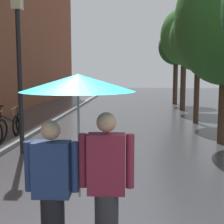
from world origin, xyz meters
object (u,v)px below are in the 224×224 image
(street_tree_3, at_px, (184,37))
(street_tree_2, at_px, (198,38))
(street_lamp_post, at_px, (19,63))
(parked_bicycle_7, at_px, (6,121))
(parked_bicycle_6, at_px, (1,125))
(couple_under_umbrella, at_px, (79,138))
(street_tree_4, at_px, (176,48))

(street_tree_3, bearing_deg, street_tree_2, -90.97)
(street_tree_3, bearing_deg, street_lamp_post, -119.44)
(street_lamp_post, bearing_deg, street_tree_2, 44.51)
(street_tree_3, relative_size, parked_bicycle_7, 5.17)
(parked_bicycle_7, bearing_deg, street_tree_3, 43.91)
(parked_bicycle_6, bearing_deg, street_tree_2, 24.33)
(couple_under_umbrella, bearing_deg, street_lamp_post, 117.14)
(street_tree_2, bearing_deg, street_tree_3, 89.03)
(street_tree_2, bearing_deg, parked_bicycle_7, -160.76)
(street_lamp_post, bearing_deg, parked_bicycle_6, 125.04)
(parked_bicycle_7, bearing_deg, street_tree_2, 19.24)
(couple_under_umbrella, relative_size, street_lamp_post, 0.53)
(street_tree_4, relative_size, parked_bicycle_7, 4.51)
(parked_bicycle_7, height_order, street_lamp_post, street_lamp_post)
(parked_bicycle_7, height_order, couple_under_umbrella, couple_under_umbrella)
(street_tree_3, relative_size, parked_bicycle_6, 5.04)
(street_tree_4, bearing_deg, street_tree_3, -89.77)
(street_tree_2, distance_m, street_tree_4, 7.92)
(street_tree_4, bearing_deg, street_tree_2, -90.45)
(street_tree_4, height_order, street_lamp_post, street_tree_4)
(street_tree_4, height_order, parked_bicycle_6, street_tree_4)
(street_tree_3, distance_m, street_lamp_post, 11.49)
(street_tree_3, xyz_separation_m, street_lamp_post, (-5.58, -9.89, -1.70))
(street_tree_4, distance_m, couple_under_umbrella, 18.44)
(parked_bicycle_6, height_order, street_lamp_post, street_lamp_post)
(street_lamp_post, bearing_deg, street_tree_3, 60.56)
(street_tree_4, xyz_separation_m, parked_bicycle_6, (-7.13, -11.11, -3.35))
(parked_bicycle_7, bearing_deg, couple_under_umbrella, -61.80)
(street_tree_2, height_order, parked_bicycle_6, street_tree_2)
(street_tree_2, xyz_separation_m, street_tree_3, (0.08, 4.48, 0.55))
(street_tree_3, distance_m, parked_bicycle_6, 11.11)
(street_tree_2, bearing_deg, parked_bicycle_6, -155.67)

